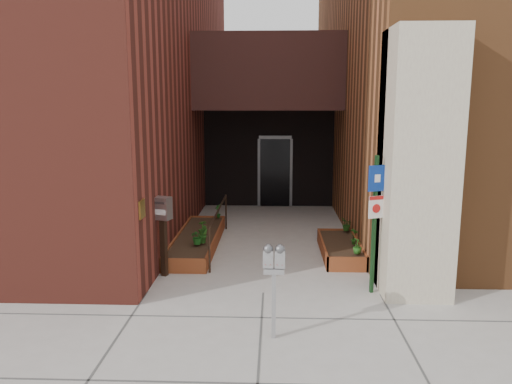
# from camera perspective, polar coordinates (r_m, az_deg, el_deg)

# --- Properties ---
(ground) EXTENTS (80.00, 80.00, 0.00)m
(ground) POSITION_cam_1_polar(r_m,az_deg,el_deg) (8.73, 0.82, -11.46)
(ground) COLOR #9E9991
(ground) RESTS_ON ground
(architecture) EXTENTS (20.00, 14.60, 10.00)m
(architecture) POSITION_cam_1_polar(r_m,az_deg,el_deg) (15.10, 0.78, 16.96)
(architecture) COLOR maroon
(architecture) RESTS_ON ground
(planter_left) EXTENTS (0.90, 3.60, 0.30)m
(planter_left) POSITION_cam_1_polar(r_m,az_deg,el_deg) (11.38, -6.73, -5.59)
(planter_left) COLOR brown
(planter_left) RESTS_ON ground
(planter_right) EXTENTS (0.80, 2.20, 0.30)m
(planter_right) POSITION_cam_1_polar(r_m,az_deg,el_deg) (10.86, 9.62, -6.44)
(planter_right) COLOR brown
(planter_right) RESTS_ON ground
(handrail) EXTENTS (0.04, 3.34, 0.90)m
(handrail) POSITION_cam_1_polar(r_m,az_deg,el_deg) (11.11, -4.28, -2.67)
(handrail) COLOR black
(handrail) RESTS_ON ground
(parking_meter) EXTENTS (0.30, 0.14, 1.35)m
(parking_meter) POSITION_cam_1_polar(r_m,az_deg,el_deg) (6.83, 2.07, -8.43)
(parking_meter) COLOR #969698
(parking_meter) RESTS_ON ground
(sign_post) EXTENTS (0.31, 0.14, 2.37)m
(sign_post) POSITION_cam_1_polar(r_m,az_deg,el_deg) (8.55, 13.47, -2.00)
(sign_post) COLOR #123316
(sign_post) RESTS_ON ground
(payment_dropbox) EXTENTS (0.35, 0.30, 1.51)m
(payment_dropbox) POSITION_cam_1_polar(r_m,az_deg,el_deg) (9.39, -10.59, -3.10)
(payment_dropbox) COLOR black
(payment_dropbox) RESTS_ON ground
(shrub_left_a) EXTENTS (0.40, 0.40, 0.33)m
(shrub_left_a) POSITION_cam_1_polar(r_m,az_deg,el_deg) (10.49, -6.69, -5.07)
(shrub_left_a) COLOR #1A5819
(shrub_left_a) RESTS_ON planter_left
(shrub_left_b) EXTENTS (0.22, 0.22, 0.36)m
(shrub_left_b) POSITION_cam_1_polar(r_m,az_deg,el_deg) (10.58, -6.10, -4.84)
(shrub_left_b) COLOR #205418
(shrub_left_b) RESTS_ON planter_left
(shrub_left_c) EXTENTS (0.25, 0.25, 0.34)m
(shrub_left_c) POSITION_cam_1_polar(r_m,az_deg,el_deg) (11.12, -6.09, -4.13)
(shrub_left_c) COLOR #2B5F1B
(shrub_left_c) RESTS_ON planter_left
(shrub_left_d) EXTENTS (0.26, 0.26, 0.35)m
(shrub_left_d) POSITION_cam_1_polar(r_m,az_deg,el_deg) (12.77, -4.35, -2.19)
(shrub_left_d) COLOR #185418
(shrub_left_d) RESTS_ON planter_left
(shrub_right_a) EXTENTS (0.17, 0.17, 0.31)m
(shrub_right_a) POSITION_cam_1_polar(r_m,az_deg,el_deg) (10.00, 11.52, -6.07)
(shrub_right_a) COLOR #255F1B
(shrub_right_a) RESTS_ON planter_right
(shrub_right_b) EXTENTS (0.26, 0.26, 0.35)m
(shrub_right_b) POSITION_cam_1_polar(r_m,az_deg,el_deg) (10.61, 11.15, -4.97)
(shrub_right_b) COLOR #225D1A
(shrub_right_b) RESTS_ON planter_right
(shrub_right_c) EXTENTS (0.31, 0.31, 0.30)m
(shrub_right_c) POSITION_cam_1_polar(r_m,az_deg,el_deg) (11.67, 10.32, -3.66)
(shrub_right_c) COLOR #1F4F16
(shrub_right_c) RESTS_ON planter_right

